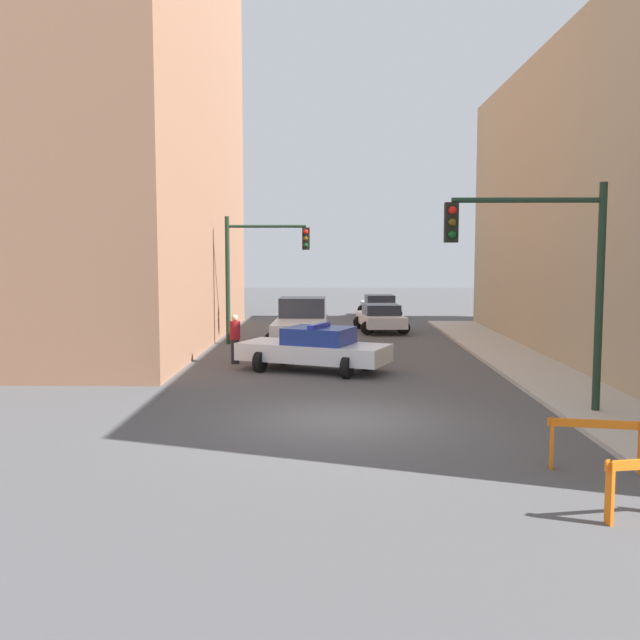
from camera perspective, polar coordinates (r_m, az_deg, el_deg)
The scene contains 11 objects.
ground_plane at distance 16.13m, azimuth 1.66°, elevation -8.01°, with size 120.00×120.00×0.00m, color #4C4C4F.
sidewalk_right at distance 17.36m, azimuth 22.76°, elevation -7.27°, with size 2.40×44.00×0.12m.
building_corner_left at distance 33.11m, azimuth -21.49°, elevation 20.48°, with size 14.00×20.00×25.09m.
traffic_light_near at distance 17.00m, azimuth 17.86°, elevation 4.43°, with size 3.64×0.35×5.20m.
traffic_light_far at distance 29.17m, azimuth -5.27°, elevation 4.72°, with size 3.44×0.35×5.20m.
police_car at distance 22.52m, azimuth -0.42°, elevation -2.29°, with size 5.05×3.50×1.52m.
white_truck at distance 28.61m, azimuth -1.50°, elevation -0.27°, with size 2.71×5.44×1.90m.
parked_car_near at distance 33.87m, azimuth 4.88°, elevation 0.21°, with size 2.53×4.45×1.31m.
parked_car_mid at distance 41.35m, azimuth 4.76°, elevation 1.15°, with size 2.42×4.38×1.31m.
pedestrian_crossing at distance 24.19m, azimuth -6.81°, elevation -1.46°, with size 0.45×0.45×1.66m.
barrier_mid at distance 13.22m, azimuth 21.20°, elevation -8.65°, with size 1.58×0.43×0.90m.
Camera 1 is at (-0.26, -15.68, 3.75)m, focal length 40.00 mm.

